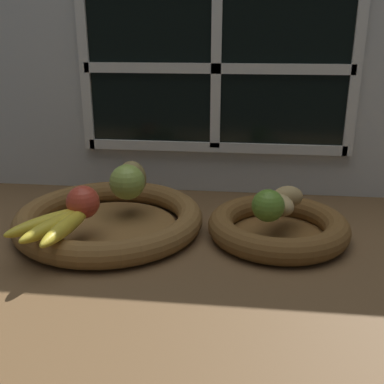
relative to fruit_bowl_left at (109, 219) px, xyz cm
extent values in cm
cube|color=brown|center=(19.98, -1.50, -3.84)|extent=(140.00, 90.00, 3.00)
cube|color=silver|center=(19.98, 28.50, 25.16)|extent=(140.00, 3.00, 55.00)
cube|color=black|center=(19.98, 26.60, 28.66)|extent=(64.00, 0.80, 38.00)
cube|color=white|center=(19.98, 26.00, 28.66)|extent=(2.40, 1.20, 38.00)
cube|color=white|center=(19.98, 26.00, 28.66)|extent=(64.00, 1.20, 2.40)
cube|color=white|center=(-12.02, 26.00, 28.66)|extent=(2.40, 1.20, 40.40)
cube|color=white|center=(51.98, 26.00, 28.66)|extent=(2.40, 1.20, 40.40)
cube|color=white|center=(19.98, 26.00, 9.66)|extent=(64.00, 1.20, 2.40)
cylinder|color=brown|center=(0.00, 0.00, -1.84)|extent=(27.68, 27.68, 1.00)
torus|color=brown|center=(0.00, 0.00, 0.19)|extent=(38.80, 38.80, 5.05)
cylinder|color=brown|center=(34.57, 0.00, -1.84)|extent=(18.83, 18.83, 1.00)
torus|color=brown|center=(34.57, 0.00, 0.19)|extent=(28.02, 28.02, 5.05)
sphere|color=#99B74C|center=(2.74, 5.34, 6.51)|extent=(7.60, 7.60, 7.60)
sphere|color=#CC422D|center=(-3.08, -6.06, 5.93)|extent=(6.44, 6.44, 6.44)
ellipsoid|color=olive|center=(3.18, 7.67, 6.60)|extent=(6.57, 5.48, 7.79)
ellipsoid|color=yellow|center=(-7.64, -11.94, 4.13)|extent=(12.49, 15.44, 2.84)
ellipsoid|color=yellow|center=(-5.75, -13.00, 4.13)|extent=(9.06, 16.94, 2.84)
ellipsoid|color=yellow|center=(-3.65, -13.55, 4.13)|extent=(5.05, 17.35, 2.84)
sphere|color=brown|center=(-2.53, -5.06, 4.13)|extent=(2.55, 2.55, 2.55)
ellipsoid|color=tan|center=(36.44, 4.11, 4.99)|extent=(7.44, 6.07, 4.56)
ellipsoid|color=tan|center=(34.57, 0.00, 4.78)|extent=(7.68, 8.45, 4.13)
sphere|color=olive|center=(32.16, -3.62, 5.84)|extent=(6.25, 6.25, 6.25)
camera|label=1|loc=(27.22, -85.42, 36.82)|focal=42.91mm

